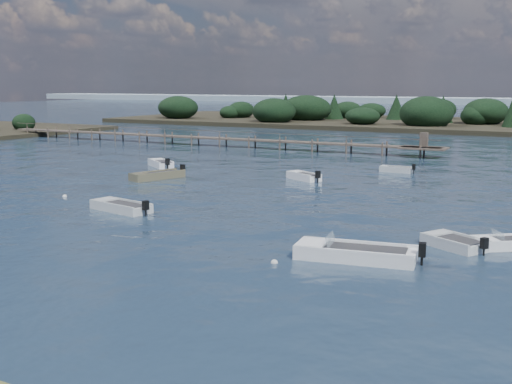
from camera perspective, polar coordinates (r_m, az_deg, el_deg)
The scene contains 14 objects.
ground at distance 85.67m, azimuth 13.92°, elevation 3.99°, with size 400.00×400.00×0.00m, color #162435.
dinghy_extra_b at distance 55.33m, azimuth -8.76°, elevation 1.35°, with size 2.96×5.27×1.29m.
tender_far_white at distance 54.28m, azimuth 4.27°, elevation 1.27°, with size 3.60×2.67×1.25m.
tender_far_grey_b at distance 60.13m, azimuth 12.34°, elevation 1.87°, with size 3.19×1.14×1.10m.
dinghy_mid_white_a at distance 30.29m, azimuth 8.79°, elevation -5.60°, with size 6.03×2.90×1.38m.
dinghy_mid_grey at distance 41.96m, azimuth -11.92°, elevation -1.43°, with size 4.82×2.49×1.20m.
dinghy_extra_a at distance 33.52m, azimuth 17.26°, elevation -4.49°, with size 3.53×3.05×1.11m.
tender_far_grey at distance 63.32m, azimuth -8.47°, elevation 2.40°, with size 3.85×3.30×1.31m.
buoy_b at distance 29.41m, azimuth 1.64°, elevation -6.32°, with size 0.32×0.32×0.32m, color silver.
buoy_c at distance 48.20m, azimuth -16.63°, elevation -0.40°, with size 0.32×0.32×0.32m, color silver.
buoy_d at distance 34.02m, azimuth 19.23°, elevation -4.65°, with size 0.32×0.32×0.32m, color silver.
buoy_e at distance 53.45m, azimuth 4.35°, elevation 0.94°, with size 0.32×0.32×0.32m, color silver.
jetty at distance 82.78m, azimuth -2.97°, elevation 4.75°, with size 64.50×3.20×3.40m.
distant_haze at distance 276.03m, azimuth 4.37°, elevation 7.99°, with size 280.00×20.00×2.40m, color #8A9CAA.
Camera 1 is at (20.67, -22.74, 8.12)m, focal length 45.00 mm.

